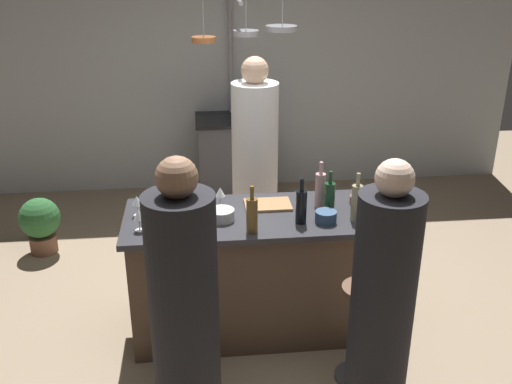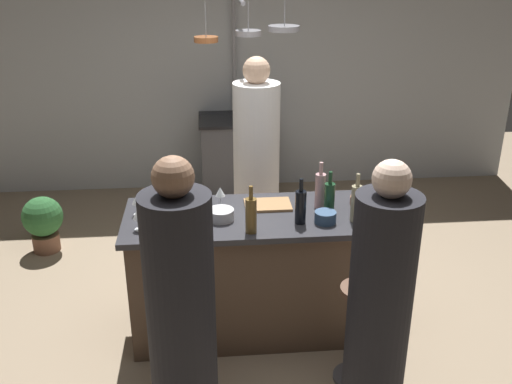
{
  "view_description": "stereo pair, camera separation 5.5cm",
  "coord_description": "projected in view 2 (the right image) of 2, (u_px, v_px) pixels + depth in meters",
  "views": [
    {
      "loc": [
        -0.39,
        -3.49,
        2.54
      ],
      "look_at": [
        0.0,
        0.15,
        1.0
      ],
      "focal_mm": 40.47,
      "sensor_mm": 36.0,
      "label": 1
    },
    {
      "loc": [
        -0.33,
        -3.5,
        2.54
      ],
      "look_at": [
        0.0,
        0.15,
        1.0
      ],
      "focal_mm": 40.47,
      "sensor_mm": 36.0,
      "label": 2
    }
  ],
  "objects": [
    {
      "name": "back_wall",
      "position": [
        234.0,
        72.0,
        6.33
      ],
      "size": [
        6.4,
        0.16,
        2.6
      ],
      "primitive_type": "cube",
      "color": "#B2B7BC",
      "rests_on": "ground_plane"
    },
    {
      "name": "pepper_mill",
      "position": [
        185.0,
        202.0,
        3.8
      ],
      "size": [
        0.05,
        0.05,
        0.21
      ],
      "primitive_type": "cylinder",
      "color": "#382319",
      "rests_on": "kitchen_island"
    },
    {
      "name": "chef",
      "position": [
        256.0,
        173.0,
        4.78
      ],
      "size": [
        0.38,
        0.38,
        1.79
      ],
      "color": "white",
      "rests_on": "ground_plane"
    },
    {
      "name": "wine_bottle_white",
      "position": [
        356.0,
        203.0,
        3.73
      ],
      "size": [
        0.07,
        0.07,
        0.33
      ],
      "color": "gray",
      "rests_on": "kitchen_island"
    },
    {
      "name": "cutting_board",
      "position": [
        268.0,
        205.0,
        4.0
      ],
      "size": [
        0.32,
        0.22,
        0.02
      ],
      "primitive_type": "cube",
      "color": "#997047",
      "rests_on": "kitchen_island"
    },
    {
      "name": "mixing_bowl_steel",
      "position": [
        221.0,
        215.0,
        3.78
      ],
      "size": [
        0.17,
        0.17,
        0.07
      ],
      "primitive_type": "cylinder",
      "color": "#B7B7BC",
      "rests_on": "kitchen_island"
    },
    {
      "name": "potted_plant",
      "position": [
        43.0,
        221.0,
        5.17
      ],
      "size": [
        0.36,
        0.36,
        0.52
      ],
      "color": "brown",
      "rests_on": "ground_plane"
    },
    {
      "name": "stove_range",
      "position": [
        237.0,
        157.0,
        6.3
      ],
      "size": [
        0.8,
        0.64,
        0.89
      ],
      "color": "#47474C",
      "rests_on": "ground_plane"
    },
    {
      "name": "ground_plane",
      "position": [
        258.0,
        326.0,
        4.22
      ],
      "size": [
        9.0,
        9.0,
        0.0
      ],
      "primitive_type": "plane",
      "color": "gray"
    },
    {
      "name": "kitchen_island",
      "position": [
        258.0,
        272.0,
        4.05
      ],
      "size": [
        1.8,
        0.72,
        0.9
      ],
      "color": "brown",
      "rests_on": "ground_plane"
    },
    {
      "name": "wine_bottle_rose",
      "position": [
        320.0,
        190.0,
        3.93
      ],
      "size": [
        0.07,
        0.07,
        0.33
      ],
      "color": "#B78C8E",
      "rests_on": "kitchen_island"
    },
    {
      "name": "guest_left",
      "position": [
        182.0,
        322.0,
        2.96
      ],
      "size": [
        0.35,
        0.35,
        1.68
      ],
      "color": "black",
      "rests_on": "ground_plane"
    },
    {
      "name": "wine_bottle_amber",
      "position": [
        251.0,
        215.0,
        3.58
      ],
      "size": [
        0.07,
        0.07,
        0.31
      ],
      "color": "brown",
      "rests_on": "kitchen_island"
    },
    {
      "name": "mixing_bowl_wooden",
      "position": [
        365.0,
        201.0,
        4.0
      ],
      "size": [
        0.2,
        0.2,
        0.06
      ],
      "primitive_type": "cylinder",
      "color": "brown",
      "rests_on": "kitchen_island"
    },
    {
      "name": "mixing_bowl_blue",
      "position": [
        325.0,
        217.0,
        3.74
      ],
      "size": [
        0.14,
        0.14,
        0.08
      ],
      "primitive_type": "cylinder",
      "color": "#334C6B",
      "rests_on": "kitchen_island"
    },
    {
      "name": "wine_bottle_dark",
      "position": [
        301.0,
        206.0,
        3.71
      ],
      "size": [
        0.07,
        0.07,
        0.31
      ],
      "color": "black",
      "rests_on": "kitchen_island"
    },
    {
      "name": "bar_stool_right",
      "position": [
        359.0,
        330.0,
        3.56
      ],
      "size": [
        0.28,
        0.28,
        0.68
      ],
      "color": "#4C4C51",
      "rests_on": "ground_plane"
    },
    {
      "name": "wine_glass_near_left_guest",
      "position": [
        138.0,
        215.0,
        3.62
      ],
      "size": [
        0.07,
        0.07,
        0.15
      ],
      "color": "silver",
      "rests_on": "kitchen_island"
    },
    {
      "name": "bar_stool_left",
      "position": [
        187.0,
        340.0,
        3.47
      ],
      "size": [
        0.28,
        0.28,
        0.68
      ],
      "color": "#4C4C51",
      "rests_on": "ground_plane"
    },
    {
      "name": "wine_glass_near_right_guest",
      "position": [
        220.0,
        193.0,
        3.95
      ],
      "size": [
        0.07,
        0.07,
        0.15
      ],
      "color": "silver",
      "rests_on": "kitchen_island"
    },
    {
      "name": "wine_bottle_green",
      "position": [
        329.0,
        197.0,
        3.86
      ],
      "size": [
        0.07,
        0.07,
        0.29
      ],
      "color": "#193D23",
      "rests_on": "kitchen_island"
    },
    {
      "name": "overhead_pot_rack",
      "position": [
        244.0,
        51.0,
        5.32
      ],
      "size": [
        0.88,
        1.48,
        2.17
      ],
      "color": "gray",
      "rests_on": "ground_plane"
    },
    {
      "name": "wine_glass_by_chef",
      "position": [
        137.0,
        201.0,
        3.82
      ],
      "size": [
        0.07,
        0.07,
        0.15
      ],
      "color": "silver",
      "rests_on": "kitchen_island"
    },
    {
      "name": "guest_right",
      "position": [
        379.0,
        313.0,
        3.08
      ],
      "size": [
        0.34,
        0.34,
        1.62
      ],
      "color": "black",
      "rests_on": "ground_plane"
    }
  ]
}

